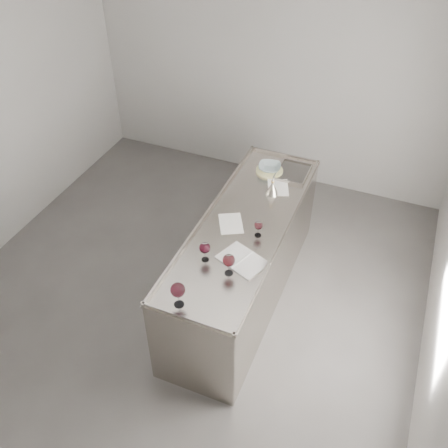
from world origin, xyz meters
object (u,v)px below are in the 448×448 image
at_px(counter, 244,260).
at_px(wine_glass_small, 258,226).
at_px(notebook, 242,260).
at_px(wine_glass_left, 205,248).
at_px(wine_funnel, 272,189).
at_px(wine_glass_middle, 178,291).
at_px(ceramic_bowl, 270,167).
at_px(wine_glass_right, 229,261).

xyz_separation_m(counter, wine_glass_small, (0.16, -0.12, 0.58)).
bearing_deg(counter, notebook, -71.90).
xyz_separation_m(wine_glass_left, wine_funnel, (0.22, 1.07, -0.07)).
distance_m(wine_glass_middle, wine_funnel, 1.60).
xyz_separation_m(wine_glass_left, ceramic_bowl, (0.08, 1.43, -0.08)).
height_order(wine_glass_middle, wine_glass_small, wine_glass_middle).
xyz_separation_m(wine_glass_left, notebook, (0.29, 0.11, -0.12)).
bearing_deg(wine_glass_middle, wine_funnel, 82.45).
distance_m(wine_glass_small, wine_funnel, 0.63).
bearing_deg(ceramic_bowl, counter, -86.21).
distance_m(wine_glass_right, wine_funnel, 1.14).
distance_m(wine_glass_right, notebook, 0.23).
bearing_deg(wine_funnel, wine_glass_small, -83.00).
bearing_deg(notebook, wine_glass_middle, -92.03).
bearing_deg(counter, ceramic_bowl, 93.79).
bearing_deg(wine_glass_small, wine_funnel, 97.00).
bearing_deg(wine_glass_middle, ceramic_bowl, 88.05).
relative_size(wine_glass_middle, ceramic_bowl, 0.97).
bearing_deg(ceramic_bowl, notebook, -81.06).
relative_size(wine_glass_small, notebook, 0.34).
relative_size(counter, wine_funnel, 12.94).
height_order(wine_glass_middle, wine_funnel, wine_glass_middle).
height_order(wine_glass_left, wine_glass_small, wine_glass_left).
xyz_separation_m(wine_glass_right, notebook, (0.05, 0.18, -0.13)).
height_order(counter, wine_glass_small, wine_glass_small).
relative_size(wine_glass_middle, wine_glass_right, 1.11).
xyz_separation_m(counter, wine_glass_left, (-0.14, -0.57, 0.60)).
bearing_deg(notebook, wine_glass_left, -137.93).
xyz_separation_m(wine_glass_right, wine_glass_small, (0.06, 0.52, -0.03)).
relative_size(notebook, wine_funnel, 2.43).
relative_size(counter, wine_glass_right, 12.28).
height_order(wine_glass_small, notebook, wine_glass_small).
distance_m(wine_glass_right, ceramic_bowl, 1.51).
xyz_separation_m(wine_glass_small, ceramic_bowl, (-0.22, 0.97, -0.06)).
height_order(counter, wine_glass_middle, wine_glass_middle).
distance_m(wine_glass_left, wine_funnel, 1.10).
distance_m(counter, wine_glass_small, 0.61).
bearing_deg(notebook, wine_glass_small, 109.67).
xyz_separation_m(wine_glass_middle, ceramic_bowl, (0.07, 1.94, -0.11)).
height_order(wine_glass_middle, notebook, wine_glass_middle).
distance_m(wine_glass_middle, wine_glass_right, 0.50).
height_order(notebook, wine_funnel, wine_funnel).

